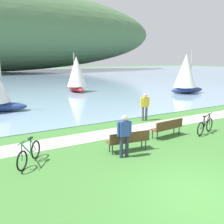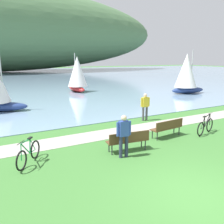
{
  "view_description": "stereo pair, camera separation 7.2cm",
  "coord_description": "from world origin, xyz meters",
  "px_view_note": "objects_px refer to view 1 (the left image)",
  "views": [
    {
      "loc": [
        -5.12,
        -4.23,
        3.83
      ],
      "look_at": [
        0.98,
        6.67,
        1.0
      ],
      "focal_mm": 38.26,
      "sensor_mm": 36.0,
      "label": 1
    },
    {
      "loc": [
        -5.06,
        -4.27,
        3.83
      ],
      "look_at": [
        0.98,
        6.67,
        1.0
      ],
      "focal_mm": 38.26,
      "sensor_mm": 36.0,
      "label": 2
    }
  ],
  "objects_px": {
    "bicycle_leaning_near_bench": "(205,126)",
    "sailboat_mid_bay": "(77,74)",
    "park_bench_near_camera": "(129,140)",
    "person_at_shoreline": "(145,105)",
    "sailboat_toward_hillside": "(186,73)",
    "bicycle_beside_path": "(29,154)",
    "park_bench_further_along": "(168,127)",
    "person_on_the_grass": "(124,133)"
  },
  "relations": [
    {
      "from": "park_bench_further_along",
      "to": "bicycle_beside_path",
      "type": "xyz_separation_m",
      "value": [
        -6.57,
        0.1,
        -0.12
      ]
    },
    {
      "from": "person_at_shoreline",
      "to": "sailboat_toward_hillside",
      "type": "height_order",
      "value": "sailboat_toward_hillside"
    },
    {
      "from": "park_bench_near_camera",
      "to": "bicycle_leaning_near_bench",
      "type": "distance_m",
      "value": 4.8
    },
    {
      "from": "sailboat_toward_hillside",
      "to": "park_bench_near_camera",
      "type": "bearing_deg",
      "value": -142.89
    },
    {
      "from": "sailboat_mid_bay",
      "to": "sailboat_toward_hillside",
      "type": "xyz_separation_m",
      "value": [
        9.82,
        -6.96,
        0.13
      ]
    },
    {
      "from": "person_at_shoreline",
      "to": "person_on_the_grass",
      "type": "height_order",
      "value": "same"
    },
    {
      "from": "bicycle_leaning_near_bench",
      "to": "sailboat_mid_bay",
      "type": "height_order",
      "value": "sailboat_mid_bay"
    },
    {
      "from": "park_bench_further_along",
      "to": "sailboat_toward_hillside",
      "type": "xyz_separation_m",
      "value": [
        11.72,
        10.27,
        1.71
      ]
    },
    {
      "from": "park_bench_further_along",
      "to": "bicycle_leaning_near_bench",
      "type": "height_order",
      "value": "bicycle_leaning_near_bench"
    },
    {
      "from": "sailboat_mid_bay",
      "to": "park_bench_near_camera",
      "type": "bearing_deg",
      "value": -104.44
    },
    {
      "from": "bicycle_leaning_near_bench",
      "to": "sailboat_mid_bay",
      "type": "bearing_deg",
      "value": 90.63
    },
    {
      "from": "park_bench_near_camera",
      "to": "person_at_shoreline",
      "type": "height_order",
      "value": "person_at_shoreline"
    },
    {
      "from": "bicycle_beside_path",
      "to": "person_at_shoreline",
      "type": "relative_size",
      "value": 0.85
    },
    {
      "from": "park_bench_further_along",
      "to": "person_on_the_grass",
      "type": "distance_m",
      "value": 3.39
    },
    {
      "from": "bicycle_leaning_near_bench",
      "to": "sailboat_toward_hillside",
      "type": "bearing_deg",
      "value": 48.28
    },
    {
      "from": "park_bench_near_camera",
      "to": "bicycle_beside_path",
      "type": "bearing_deg",
      "value": 169.02
    },
    {
      "from": "bicycle_beside_path",
      "to": "park_bench_near_camera",
      "type": "bearing_deg",
      "value": -10.98
    },
    {
      "from": "park_bench_further_along",
      "to": "person_on_the_grass",
      "type": "relative_size",
      "value": 1.07
    },
    {
      "from": "park_bench_near_camera",
      "to": "bicycle_beside_path",
      "type": "height_order",
      "value": "bicycle_beside_path"
    },
    {
      "from": "sailboat_mid_bay",
      "to": "bicycle_leaning_near_bench",
      "type": "bearing_deg",
      "value": -89.37
    },
    {
      "from": "bicycle_leaning_near_bench",
      "to": "bicycle_beside_path",
      "type": "bearing_deg",
      "value": 175.82
    },
    {
      "from": "park_bench_further_along",
      "to": "bicycle_beside_path",
      "type": "bearing_deg",
      "value": 179.09
    },
    {
      "from": "park_bench_near_camera",
      "to": "park_bench_further_along",
      "type": "bearing_deg",
      "value": 13.38
    },
    {
      "from": "park_bench_near_camera",
      "to": "sailboat_mid_bay",
      "type": "height_order",
      "value": "sailboat_mid_bay"
    },
    {
      "from": "bicycle_beside_path",
      "to": "sailboat_mid_bay",
      "type": "relative_size",
      "value": 0.33
    },
    {
      "from": "bicycle_beside_path",
      "to": "person_at_shoreline",
      "type": "bearing_deg",
      "value": 21.95
    },
    {
      "from": "person_on_the_grass",
      "to": "sailboat_toward_hillside",
      "type": "distance_m",
      "value": 18.77
    },
    {
      "from": "bicycle_leaning_near_bench",
      "to": "sailboat_toward_hillside",
      "type": "height_order",
      "value": "sailboat_toward_hillside"
    },
    {
      "from": "bicycle_beside_path",
      "to": "sailboat_mid_bay",
      "type": "height_order",
      "value": "sailboat_mid_bay"
    },
    {
      "from": "park_bench_further_along",
      "to": "sailboat_toward_hillside",
      "type": "distance_m",
      "value": 15.68
    },
    {
      "from": "bicycle_beside_path",
      "to": "person_on_the_grass",
      "type": "distance_m",
      "value": 3.62
    },
    {
      "from": "park_bench_near_camera",
      "to": "sailboat_mid_bay",
      "type": "xyz_separation_m",
      "value": [
        4.6,
        17.88,
        1.58
      ]
    },
    {
      "from": "person_at_shoreline",
      "to": "park_bench_further_along",
      "type": "bearing_deg",
      "value": -106.9
    },
    {
      "from": "park_bench_near_camera",
      "to": "person_at_shoreline",
      "type": "bearing_deg",
      "value": 45.92
    },
    {
      "from": "sailboat_toward_hillside",
      "to": "bicycle_beside_path",
      "type": "bearing_deg",
      "value": -150.93
    },
    {
      "from": "bicycle_leaning_near_bench",
      "to": "sailboat_mid_bay",
      "type": "relative_size",
      "value": 0.39
    },
    {
      "from": "park_bench_near_camera",
      "to": "person_on_the_grass",
      "type": "distance_m",
      "value": 0.78
    },
    {
      "from": "person_on_the_grass",
      "to": "sailboat_toward_hillside",
      "type": "bearing_deg",
      "value": 37.23
    },
    {
      "from": "person_on_the_grass",
      "to": "person_at_shoreline",
      "type": "bearing_deg",
      "value": 45.37
    },
    {
      "from": "bicycle_leaning_near_bench",
      "to": "person_at_shoreline",
      "type": "xyz_separation_m",
      "value": [
        -1.14,
        3.67,
        0.58
      ]
    },
    {
      "from": "bicycle_leaning_near_bench",
      "to": "bicycle_beside_path",
      "type": "relative_size",
      "value": 1.19
    },
    {
      "from": "park_bench_further_along",
      "to": "bicycle_leaning_near_bench",
      "type": "relative_size",
      "value": 1.07
    }
  ]
}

